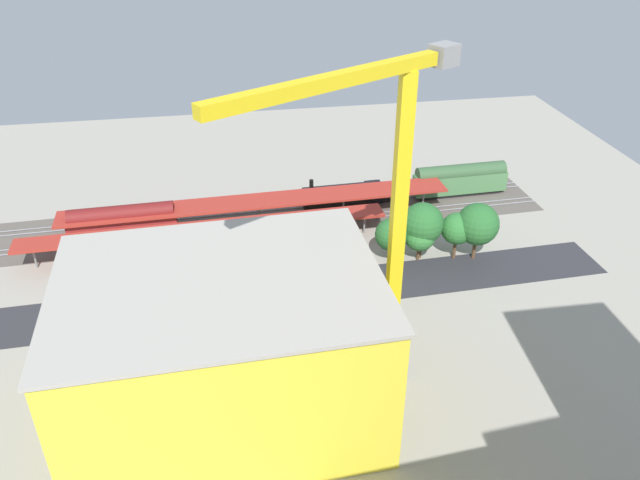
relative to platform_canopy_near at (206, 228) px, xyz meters
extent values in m
plane|color=#9E998C|center=(-10.30, 11.45, -3.83)|extent=(148.89, 148.89, 0.00)
cube|color=#5B544C|center=(-10.30, -8.60, -3.83)|extent=(93.50, 17.49, 0.01)
cube|color=#2D2D33|center=(-10.30, 13.62, -3.83)|extent=(93.32, 12.34, 0.01)
cube|color=#9E9EA8|center=(-10.30, -12.39, -3.65)|extent=(93.00, 3.47, 0.12)
cube|color=#9E9EA8|center=(-10.30, -10.95, -3.65)|extent=(93.00, 3.47, 0.12)
cube|color=#9E9EA8|center=(-10.30, -6.25, -3.65)|extent=(93.00, 3.47, 0.12)
cube|color=#9E9EA8|center=(-10.30, -4.81, -3.65)|extent=(93.00, 3.47, 0.12)
cube|color=#A82D23|center=(0.00, 0.00, 0.03)|extent=(55.21, 6.04, 0.42)
cylinder|color=slate|center=(-24.78, -0.89, -2.01)|extent=(0.30, 0.30, 3.65)
cylinder|color=slate|center=(-8.26, -0.30, -2.01)|extent=(0.30, 0.30, 3.65)
cylinder|color=slate|center=(8.26, 0.30, -2.01)|extent=(0.30, 0.30, 3.65)
cylinder|color=slate|center=(24.78, 0.89, -2.01)|extent=(0.30, 0.30, 3.65)
cube|color=#A82D23|center=(-8.58, -6.64, 0.40)|extent=(62.76, 7.66, 0.34)
cylinder|color=slate|center=(-36.74, -7.66, -1.80)|extent=(0.30, 0.30, 4.05)
cylinder|color=slate|center=(-22.66, -7.15, -1.80)|extent=(0.30, 0.30, 4.05)
cylinder|color=slate|center=(-8.58, -6.64, -1.80)|extent=(0.30, 0.30, 4.05)
cylinder|color=slate|center=(5.49, -6.14, -1.80)|extent=(0.30, 0.30, 4.05)
cylinder|color=slate|center=(19.57, -5.63, -1.80)|extent=(0.30, 0.30, 4.05)
cube|color=black|center=(-24.11, -11.67, -3.33)|extent=(15.41, 2.91, 1.00)
cylinder|color=black|center=(-22.74, -11.62, -1.52)|extent=(12.66, 3.07, 2.62)
cube|color=black|center=(-29.02, -11.85, -2.19)|extent=(2.86, 2.92, 3.29)
cylinder|color=black|center=(-17.95, -11.45, 0.49)|extent=(0.70, 0.70, 1.40)
cube|color=black|center=(-44.73, -11.67, -3.53)|extent=(15.21, 2.90, 0.60)
cube|color=#4C7F4C|center=(-44.73, -11.67, -1.52)|extent=(16.91, 3.54, 3.42)
cylinder|color=#355935|center=(-44.73, -11.67, 0.44)|extent=(16.23, 3.52, 2.94)
cube|color=black|center=(12.81, -5.53, -3.53)|extent=(15.01, 2.87, 0.60)
cube|color=maroon|center=(12.81, -5.53, -1.50)|extent=(16.69, 3.52, 3.47)
cylinder|color=maroon|center=(12.81, -5.53, 0.49)|extent=(16.02, 3.50, 2.92)
cube|color=black|center=(-20.85, 17.05, -3.68)|extent=(3.96, 1.89, 0.30)
cube|color=maroon|center=(-20.85, 17.05, -3.14)|extent=(4.70, 2.01, 0.79)
cube|color=#1E2328|center=(-20.85, 17.05, -2.41)|extent=(2.67, 1.68, 0.67)
cube|color=black|center=(-14.88, 16.88, -3.68)|extent=(3.68, 2.00, 0.30)
cube|color=black|center=(-14.88, 16.88, -3.12)|extent=(4.37, 2.12, 0.81)
cube|color=#1E2328|center=(-14.88, 16.88, -2.40)|extent=(2.49, 1.77, 0.64)
cube|color=black|center=(-7.61, 17.05, -3.68)|extent=(3.51, 1.92, 0.30)
cube|color=maroon|center=(-7.61, 17.05, -3.11)|extent=(4.17, 2.02, 0.84)
cube|color=#1E2328|center=(-7.61, 17.05, -2.40)|extent=(2.35, 1.73, 0.57)
cube|color=black|center=(-1.56, 17.16, -3.68)|extent=(3.92, 1.93, 0.30)
cube|color=maroon|center=(-1.56, 17.16, -3.09)|extent=(4.65, 2.03, 0.88)
cube|color=#1E2328|center=(-1.56, 17.16, -2.33)|extent=(2.62, 1.74, 0.64)
cube|color=black|center=(4.37, 16.81, -3.68)|extent=(3.73, 1.74, 0.30)
cube|color=gray|center=(4.37, 16.81, -3.17)|extent=(4.43, 1.83, 0.71)
cube|color=#1E2328|center=(4.37, 16.81, -2.50)|extent=(2.50, 1.58, 0.64)
cube|color=black|center=(11.28, 16.68, -3.68)|extent=(3.77, 1.98, 0.30)
cube|color=silver|center=(11.28, 16.68, -3.14)|extent=(4.48, 2.09, 0.79)
cube|color=#1E2328|center=(11.28, 16.68, -2.48)|extent=(2.53, 1.78, 0.51)
cube|color=yellow|center=(-1.76, 33.76, 4.34)|extent=(31.57, 23.92, 16.34)
cube|color=#ADA89E|center=(-1.76, 33.76, 12.72)|extent=(32.19, 24.54, 0.40)
cube|color=gray|center=(-20.15, 30.73, -3.23)|extent=(3.60, 3.60, 1.20)
cube|color=yellow|center=(-20.15, 30.73, 13.67)|extent=(1.40, 1.40, 35.00)
cube|color=yellow|center=(-12.19, 35.13, 31.77)|extent=(21.75, 12.75, 1.20)
cube|color=gray|center=(-24.09, 28.55, 31.77)|extent=(3.07, 2.91, 2.00)
cube|color=black|center=(-0.30, 16.95, -3.58)|extent=(9.24, 2.72, 0.50)
cube|color=white|center=(-1.35, 16.90, -1.99)|extent=(7.14, 2.87, 2.69)
cube|color=maroon|center=(3.21, 17.12, -2.15)|extent=(2.23, 2.63, 2.36)
cube|color=black|center=(-0.07, 16.66, -3.58)|extent=(9.80, 2.76, 0.50)
cube|color=white|center=(-1.09, 16.61, -1.84)|extent=(7.77, 2.92, 2.97)
cube|color=maroon|center=(3.75, 16.85, -2.13)|extent=(2.17, 2.64, 2.40)
cube|color=black|center=(5.05, 16.67, -3.58)|extent=(9.75, 2.69, 0.50)
cube|color=silver|center=(4.02, 16.62, -1.80)|extent=(7.70, 2.84, 3.07)
cube|color=#334C8C|center=(8.84, 16.84, -2.05)|extent=(2.18, 2.59, 2.56)
cylinder|color=brown|center=(-30.85, 8.27, -2.55)|extent=(0.45, 0.45, 2.56)
sphere|color=#38843D|center=(-30.85, 8.27, 0.38)|extent=(4.73, 4.73, 4.73)
cylinder|color=brown|center=(-31.32, 7.67, -2.01)|extent=(0.55, 0.55, 3.63)
sphere|color=#28662D|center=(-31.32, 7.67, 1.97)|extent=(6.19, 6.19, 6.19)
cylinder|color=brown|center=(-26.57, 8.13, -2.36)|extent=(0.38, 0.38, 2.95)
sphere|color=#28662D|center=(-26.57, 8.13, 0.80)|extent=(4.80, 4.80, 4.80)
cylinder|color=brown|center=(-36.32, 8.67, -2.16)|extent=(0.50, 0.50, 3.34)
sphere|color=#2D7233|center=(-36.32, 8.67, 1.17)|extent=(4.73, 4.73, 4.73)
cylinder|color=brown|center=(-39.18, 9.24, -2.02)|extent=(0.52, 0.52, 3.61)
sphere|color=#28662D|center=(-39.18, 9.24, 1.97)|extent=(6.25, 6.25, 6.25)
cylinder|color=#333333|center=(-7.28, 8.92, -1.27)|extent=(0.16, 0.16, 5.13)
cube|color=black|center=(-7.28, 8.92, 1.75)|extent=(0.36, 0.36, 0.90)
sphere|color=yellow|center=(-7.06, 8.92, 1.75)|extent=(0.20, 0.20, 0.20)
camera|label=1|loc=(-2.93, 84.13, 46.42)|focal=35.31mm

